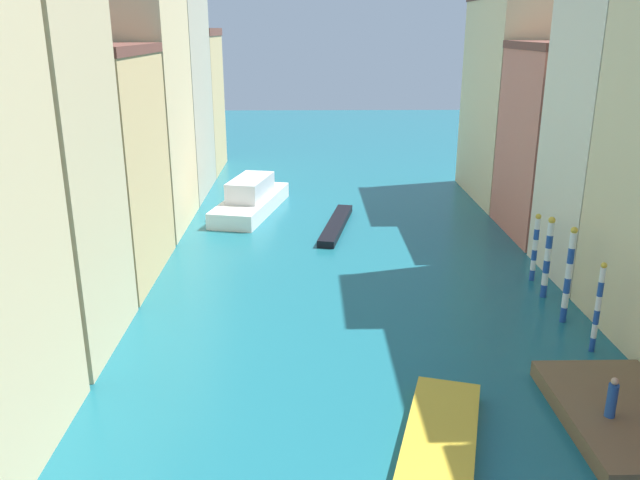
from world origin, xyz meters
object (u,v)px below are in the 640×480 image
at_px(mooring_pole_3, 535,247).
at_px(person_on_dock, 612,399).
at_px(mooring_pole_0, 598,307).
at_px(vaporetto_white, 251,199).
at_px(gondola_black, 336,225).
at_px(motorboat_0, 440,442).
at_px(mooring_pole_1, 569,274).
at_px(waterfront_dock, 624,417).
at_px(mooring_pole_2, 548,257).

bearing_deg(mooring_pole_3, person_on_dock, -98.45).
bearing_deg(mooring_pole_0, vaporetto_white, 126.23).
distance_m(gondola_black, motorboat_0, 25.98).
bearing_deg(mooring_pole_1, waterfront_dock, -97.09).
distance_m(mooring_pole_1, gondola_black, 19.14).
distance_m(waterfront_dock, mooring_pole_0, 6.02).
bearing_deg(person_on_dock, mooring_pole_0, 71.58).
distance_m(mooring_pole_0, vaporetto_white, 29.05).
distance_m(mooring_pole_1, vaporetto_white, 26.57).
bearing_deg(person_on_dock, waterfront_dock, 29.65).
xyz_separation_m(mooring_pole_3, gondola_black, (-10.80, 10.32, -1.78)).
height_order(mooring_pole_0, gondola_black, mooring_pole_0).
relative_size(mooring_pole_2, motorboat_0, 0.59).
xyz_separation_m(waterfront_dock, motorboat_0, (-7.00, -1.37, -0.01)).
distance_m(mooring_pole_1, mooring_pole_3, 5.55).
bearing_deg(gondola_black, vaporetto_white, 145.22).
xyz_separation_m(person_on_dock, mooring_pole_2, (1.98, 12.20, 0.93)).
height_order(mooring_pole_0, mooring_pole_1, mooring_pole_1).
bearing_deg(vaporetto_white, waterfront_dock, -61.23).
relative_size(mooring_pole_3, gondola_black, 0.42).
height_order(waterfront_dock, mooring_pole_1, mooring_pole_1).
relative_size(person_on_dock, vaporetto_white, 0.14).
height_order(mooring_pole_0, vaporetto_white, mooring_pole_0).
bearing_deg(mooring_pole_1, vaporetto_white, 129.88).
bearing_deg(gondola_black, motorboat_0, -84.64).
xyz_separation_m(mooring_pole_3, vaporetto_white, (-17.31, 14.84, -1.00)).
bearing_deg(mooring_pole_1, mooring_pole_0, -87.28).
bearing_deg(mooring_pole_0, gondola_black, 119.40).
bearing_deg(motorboat_0, mooring_pole_3, 61.68).
bearing_deg(vaporetto_white, mooring_pole_0, -53.77).
bearing_deg(waterfront_dock, gondola_black, 111.04).
xyz_separation_m(mooring_pole_2, motorboat_0, (-8.19, -13.12, -1.98)).
height_order(waterfront_dock, mooring_pole_3, mooring_pole_3).
distance_m(vaporetto_white, motorboat_0, 31.69).
xyz_separation_m(mooring_pole_0, motorboat_0, (-8.22, -6.97, -1.84)).
bearing_deg(gondola_black, mooring_pole_3, -43.70).
relative_size(waterfront_dock, motorboat_0, 0.94).
bearing_deg(vaporetto_white, mooring_pole_1, -50.12).
bearing_deg(person_on_dock, vaporetto_white, 117.19).
bearing_deg(waterfront_dock, mooring_pole_2, 84.22).
bearing_deg(mooring_pole_2, waterfront_dock, -95.78).
bearing_deg(mooring_pole_3, gondola_black, 136.30).
distance_m(person_on_dock, mooring_pole_3, 14.81).
xyz_separation_m(waterfront_dock, gondola_black, (-9.43, 24.50, -0.08)).
height_order(waterfront_dock, mooring_pole_0, mooring_pole_0).
bearing_deg(mooring_pole_2, gondola_black, 129.76).
bearing_deg(person_on_dock, mooring_pole_1, 78.40).
distance_m(mooring_pole_2, gondola_black, 16.72).
relative_size(mooring_pole_0, motorboat_0, 0.55).
bearing_deg(waterfront_dock, mooring_pole_0, 77.69).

